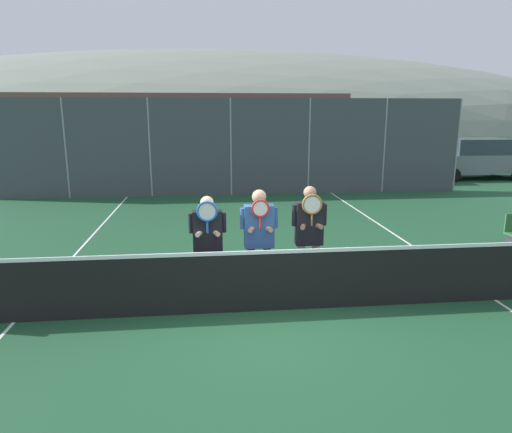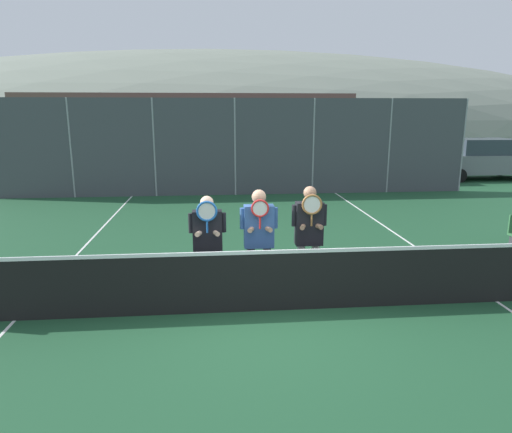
% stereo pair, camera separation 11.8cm
% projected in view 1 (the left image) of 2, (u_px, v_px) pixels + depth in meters
% --- Properties ---
extents(ground_plane, '(120.00, 120.00, 0.00)m').
position_uv_depth(ground_plane, '(268.00, 311.00, 7.11)').
color(ground_plane, '#1E4C2D').
extents(hill_distant, '(96.42, 53.57, 18.75)m').
position_uv_depth(hill_distant, '(213.00, 137.00, 54.30)').
color(hill_distant, gray).
rests_on(hill_distant, ground_plane).
extents(clubhouse_building, '(16.12, 5.50, 3.85)m').
position_uv_depth(clubhouse_building, '(185.00, 132.00, 24.13)').
color(clubhouse_building, beige).
rests_on(clubhouse_building, ground_plane).
extents(fence_back, '(17.39, 0.06, 3.49)m').
position_uv_depth(fence_back, '(231.00, 147.00, 16.51)').
color(fence_back, gray).
rests_on(fence_back, ground_plane).
extents(tennis_net, '(10.16, 0.09, 1.08)m').
position_uv_depth(tennis_net, '(268.00, 280.00, 6.99)').
color(tennis_net, gray).
rests_on(tennis_net, ground_plane).
extents(court_line_left_sideline, '(0.05, 16.00, 0.01)m').
position_uv_depth(court_line_left_sideline, '(72.00, 258.00, 9.61)').
color(court_line_left_sideline, white).
rests_on(court_line_left_sideline, ground_plane).
extents(court_line_right_sideline, '(0.05, 16.00, 0.01)m').
position_uv_depth(court_line_right_sideline, '(414.00, 247.00, 10.41)').
color(court_line_right_sideline, white).
rests_on(court_line_right_sideline, ground_plane).
extents(player_leftmost, '(0.61, 0.34, 1.72)m').
position_uv_depth(player_leftmost, '(208.00, 238.00, 7.38)').
color(player_leftmost, '#56565B').
rests_on(player_leftmost, ground_plane).
extents(player_center_left, '(0.61, 0.34, 1.82)m').
position_uv_depth(player_center_left, '(259.00, 234.00, 7.38)').
color(player_center_left, '#56565B').
rests_on(player_center_left, ground_plane).
extents(player_center_right, '(0.58, 0.34, 1.86)m').
position_uv_depth(player_center_right, '(309.00, 232.00, 7.45)').
color(player_center_right, white).
rests_on(player_center_right, ground_plane).
extents(car_far_left, '(4.39, 1.91, 1.75)m').
position_uv_depth(car_far_left, '(130.00, 164.00, 18.96)').
color(car_far_left, navy).
rests_on(car_far_left, ground_plane).
extents(car_left_of_center, '(4.44, 1.91, 1.89)m').
position_uv_depth(car_left_of_center, '(248.00, 161.00, 19.54)').
color(car_left_of_center, slate).
rests_on(car_left_of_center, ground_plane).
extents(car_center, '(4.77, 2.03, 1.83)m').
position_uv_depth(car_center, '(366.00, 160.00, 19.89)').
color(car_center, slate).
rests_on(car_center, ground_plane).
extents(car_right_of_center, '(4.68, 2.08, 1.82)m').
position_uv_depth(car_right_of_center, '(475.00, 158.00, 20.77)').
color(car_right_of_center, slate).
rests_on(car_right_of_center, ground_plane).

